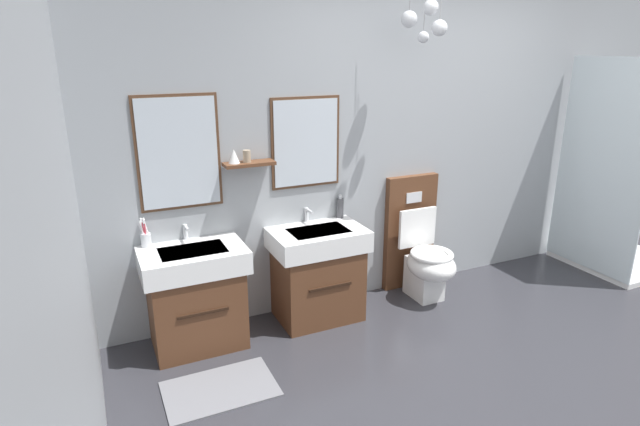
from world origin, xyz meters
The scene contains 12 objects.
ground_plane centered at (0.00, 0.00, -0.05)m, with size 6.65×4.71×0.10m, color #2D2D33.
wall_back centered at (-0.02, 1.69, 1.37)m, with size 5.45×0.59×2.74m.
wall_left centered at (-2.67, 0.00, 1.37)m, with size 0.12×3.51×2.74m, color #999EA3.
bath_mat centered at (-1.95, 0.83, 0.01)m, with size 0.68×0.44×0.01m, color slate.
vanity_sink_left centered at (-1.95, 1.43, 0.38)m, with size 0.70×0.49×0.73m.
tap_on_left_sink centered at (-1.95, 1.61, 0.80)m, with size 0.03×0.13×0.11m.
vanity_sink_right centered at (-1.02, 1.43, 0.38)m, with size 0.70×0.49×0.73m.
tap_on_right_sink centered at (-1.02, 1.61, 0.80)m, with size 0.03×0.13×0.11m.
toilet centered at (-0.06, 1.43, 0.38)m, with size 0.48×0.62×1.00m.
toothbrush_cup centered at (-2.22, 1.59, 0.79)m, with size 0.07×0.07×0.20m.
soap_dispenser centered at (-0.73, 1.60, 0.81)m, with size 0.06×0.06×0.19m.
shower_tray centered at (1.94, 1.14, 0.40)m, with size 0.99×0.89×1.95m.
Camera 1 is at (-2.52, -1.89, 2.03)m, focal length 28.99 mm.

